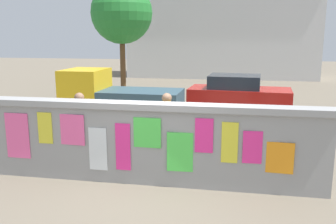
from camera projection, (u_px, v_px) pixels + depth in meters
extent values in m
plane|color=#6B6051|center=(195.00, 107.00, 14.97)|extent=(60.00, 60.00, 0.00)
cube|color=gray|center=(152.00, 147.00, 7.11)|extent=(6.61, 0.30, 1.49)
cube|color=gray|center=(151.00, 106.00, 6.95)|extent=(6.81, 0.42, 0.12)
cube|color=#F9599E|center=(18.00, 136.00, 7.42)|extent=(0.51, 0.02, 0.93)
cube|color=yellow|center=(45.00, 128.00, 7.27)|extent=(0.30, 0.01, 0.63)
cube|color=#F9599E|center=(72.00, 130.00, 7.17)|extent=(0.51, 0.04, 0.61)
cube|color=silver|center=(98.00, 149.00, 7.15)|extent=(0.37, 0.02, 0.86)
cube|color=#F42D8C|center=(123.00, 147.00, 7.05)|extent=(0.30, 0.02, 0.93)
cube|color=#4CD84C|center=(147.00, 133.00, 6.90)|extent=(0.53, 0.03, 0.58)
cube|color=#4CD84C|center=(180.00, 152.00, 6.86)|extent=(0.49, 0.03, 0.76)
cube|color=#F42D8C|center=(204.00, 136.00, 6.71)|extent=(0.33, 0.01, 0.65)
cube|color=yellow|center=(230.00, 143.00, 6.65)|extent=(0.30, 0.02, 0.76)
cube|color=#F42D8C|center=(252.00, 147.00, 6.60)|extent=(0.35, 0.03, 0.60)
cube|color=orange|center=(280.00, 158.00, 6.54)|extent=(0.49, 0.04, 0.58)
cylinder|color=black|center=(75.00, 121.00, 10.97)|extent=(0.70, 0.22, 0.70)
cylinder|color=black|center=(92.00, 112.00, 12.22)|extent=(0.70, 0.22, 0.70)
cylinder|color=black|center=(156.00, 125.00, 10.48)|extent=(0.70, 0.22, 0.70)
cylinder|color=black|center=(165.00, 116.00, 11.72)|extent=(0.70, 0.22, 0.70)
cube|color=gold|center=(86.00, 93.00, 11.42)|extent=(1.23, 1.53, 1.50)
cube|color=#334C59|center=(142.00, 105.00, 11.13)|extent=(2.43, 1.56, 0.90)
cylinder|color=black|center=(273.00, 102.00, 14.46)|extent=(0.61, 0.23, 0.60)
cylinder|color=black|center=(273.00, 109.00, 13.08)|extent=(0.61, 0.23, 0.60)
cylinder|color=black|center=(210.00, 99.00, 15.09)|extent=(0.61, 0.23, 0.60)
cylinder|color=black|center=(204.00, 106.00, 13.71)|extent=(0.61, 0.23, 0.60)
cube|color=red|center=(239.00, 96.00, 14.02)|extent=(3.92, 2.00, 0.60)
cube|color=#262D38|center=(235.00, 82.00, 13.96)|extent=(2.02, 1.69, 0.50)
cylinder|color=black|center=(296.00, 128.00, 10.34)|extent=(0.61, 0.18, 0.60)
cylinder|color=black|center=(249.00, 128.00, 10.40)|extent=(0.61, 0.20, 0.60)
cube|color=#197233|center=(273.00, 118.00, 10.31)|extent=(1.02, 0.37, 0.32)
cube|color=black|center=(266.00, 112.00, 10.28)|extent=(0.58, 0.29, 0.10)
cube|color=#262626|center=(294.00, 109.00, 10.23)|extent=(0.11, 0.56, 0.03)
cylinder|color=black|center=(238.00, 153.00, 8.03)|extent=(0.66, 0.09, 0.66)
cylinder|color=black|center=(288.00, 157.00, 7.77)|extent=(0.66, 0.09, 0.66)
cube|color=silver|center=(263.00, 147.00, 7.87)|extent=(0.95, 0.11, 0.06)
cylinder|color=silver|center=(270.00, 138.00, 7.78)|extent=(0.03, 0.03, 0.40)
cube|color=black|center=(271.00, 129.00, 7.74)|extent=(0.21, 0.10, 0.05)
cube|color=black|center=(241.00, 129.00, 7.91)|extent=(0.07, 0.44, 0.03)
cylinder|color=#D83F72|center=(167.00, 147.00, 8.24)|extent=(0.12, 0.12, 0.80)
cylinder|color=#D83F72|center=(167.00, 145.00, 8.42)|extent=(0.12, 0.12, 0.80)
cylinder|color=yellow|center=(167.00, 116.00, 8.19)|extent=(0.42, 0.42, 0.60)
sphere|color=#8C664C|center=(167.00, 98.00, 8.10)|extent=(0.22, 0.22, 0.22)
cylinder|color=#338CBF|center=(85.00, 145.00, 8.44)|extent=(0.12, 0.12, 0.80)
cylinder|color=#338CBF|center=(78.00, 146.00, 8.33)|extent=(0.12, 0.12, 0.80)
cylinder|color=yellow|center=(80.00, 115.00, 8.24)|extent=(0.48, 0.48, 0.60)
sphere|color=#8C664C|center=(79.00, 98.00, 8.16)|extent=(0.22, 0.22, 0.22)
cylinder|color=brown|center=(123.00, 64.00, 18.56)|extent=(0.27, 0.27, 2.91)
sphere|color=#23792D|center=(122.00, 13.00, 18.05)|extent=(3.04, 3.04, 3.04)
cube|color=silver|center=(222.00, 34.00, 25.82)|extent=(12.75, 4.30, 6.02)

